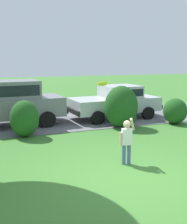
{
  "coord_description": "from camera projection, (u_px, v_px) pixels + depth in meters",
  "views": [
    {
      "loc": [
        -3.03,
        -5.77,
        2.8
      ],
      "look_at": [
        0.19,
        2.76,
        1.1
      ],
      "focal_mm": 45.64,
      "sensor_mm": 36.0,
      "label": 1
    }
  ],
  "objects": [
    {
      "name": "driveway_strip",
      "position": [
        59.0,
        121.0,
        13.06
      ],
      "size": [
        28.0,
        4.4,
        0.02
      ],
      "primitive_type": "cube",
      "color": "slate",
      "rests_on": "ground"
    },
    {
      "name": "child_thrower",
      "position": [
        127.0,
        139.0,
        7.57
      ],
      "size": [
        0.47,
        0.23,
        1.29
      ],
      "color": "#4C608C",
      "rests_on": "ground"
    },
    {
      "name": "shrub_centre_left",
      "position": [
        24.0,
        119.0,
        10.31
      ],
      "size": [
        1.05,
        1.02,
        1.35
      ],
      "color": "#1E511C",
      "rests_on": "ground"
    },
    {
      "name": "parked_suv",
      "position": [
        8.0,
        101.0,
        11.87
      ],
      "size": [
        4.82,
        2.36,
        1.92
      ],
      "color": "gray",
      "rests_on": "ground"
    },
    {
      "name": "shrub_centre_right",
      "position": [
        175.0,
        111.0,
        12.43
      ],
      "size": [
        1.05,
        1.03,
        1.12
      ],
      "color": "#1E511C",
      "rests_on": "ground"
    },
    {
      "name": "parked_sedan",
      "position": [
        116.0,
        101.0,
        13.6
      ],
      "size": [
        4.5,
        2.29,
        1.56
      ],
      "color": "silver",
      "rests_on": "ground"
    },
    {
      "name": "shrub_centre",
      "position": [
        122.0,
        109.0,
        11.74
      ],
      "size": [
        1.41,
        1.23,
        1.73
      ],
      "color": "#1E511C",
      "rests_on": "ground"
    },
    {
      "name": "ground_plane",
      "position": [
        126.0,
        177.0,
        6.87
      ],
      "size": [
        80.0,
        80.0,
        0.0
      ],
      "primitive_type": "plane",
      "color": "#3D752D"
    },
    {
      "name": "frisbee",
      "position": [
        103.0,
        84.0,
        8.06
      ],
      "size": [
        0.29,
        0.26,
        0.18
      ],
      "color": "yellow"
    }
  ]
}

